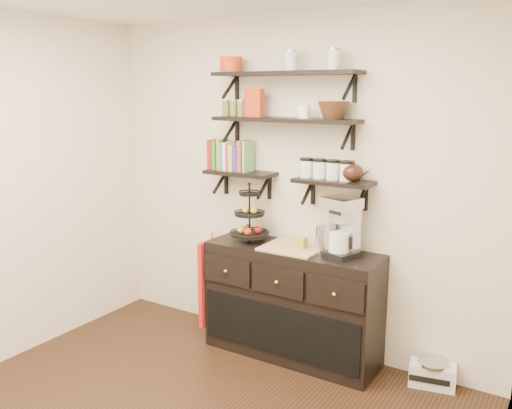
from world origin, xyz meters
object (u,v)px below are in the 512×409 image
Objects in this scene: fruit_stand at (250,222)px; sideboard at (292,302)px; radio at (432,374)px; coffee_maker at (342,228)px.

sideboard is at bearing -0.45° from fruit_stand.
fruit_stand is 1.33× the size of radio.
coffee_maker is 1.24m from radio.
coffee_maker is at bearing 175.21° from radio.
radio is (1.49, 0.11, -0.97)m from fruit_stand.
sideboard is 0.73m from fruit_stand.
radio is at bearing 26.14° from coffee_maker.
coffee_maker is at bearing 4.43° from sideboard.
fruit_stand is 1.04× the size of coffee_maker.
coffee_maker is (0.79, 0.03, 0.05)m from fruit_stand.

